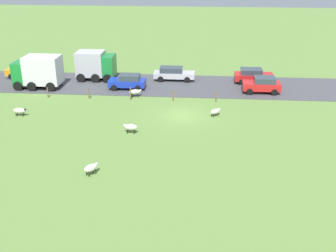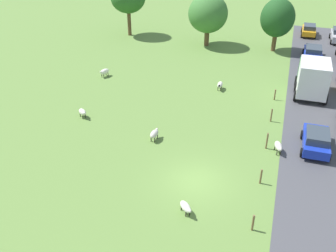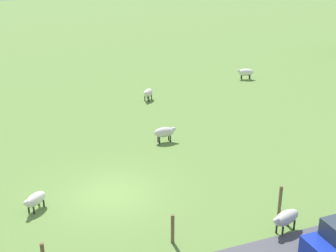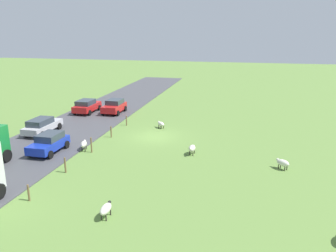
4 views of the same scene
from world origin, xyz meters
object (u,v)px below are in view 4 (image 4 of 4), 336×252
sheep_3 (106,209)px  car_5 (49,143)px  car_2 (87,106)px  car_0 (114,106)px  car_7 (42,125)px  sheep_4 (161,124)px  sheep_5 (192,148)px  sheep_2 (84,144)px  sheep_1 (283,163)px

sheep_3 → car_5: 11.84m
sheep_3 → car_2: (11.75, -21.67, 0.37)m
car_0 → car_7: size_ratio=0.83×
sheep_4 → sheep_5: (-4.32, 6.85, 0.09)m
sheep_2 → car_7: bearing=-29.4°
sheep_4 → car_5: size_ratio=0.27×
sheep_5 → car_2: car_2 is taller
sheep_4 → car_2: size_ratio=0.25×
car_0 → car_2: size_ratio=0.91×
car_5 → car_7: car_5 is taller
sheep_1 → sheep_4: size_ratio=1.01×
car_0 → car_5: 13.98m
sheep_4 → sheep_2: bearing=59.6°
sheep_3 → car_2: size_ratio=0.29×
car_5 → sheep_1: bearing=-177.8°
sheep_5 → car_7: bearing=-9.0°
sheep_3 → car_7: car_7 is taller
car_0 → car_7: (3.67, 9.39, -0.06)m
car_5 → sheep_4: bearing=-128.2°
sheep_2 → car_7: car_7 is taller
car_7 → sheep_4: bearing=-157.4°
sheep_1 → sheep_2: 15.80m
sheep_1 → sheep_4: (11.17, -8.33, -0.05)m
sheep_1 → sheep_5: sheep_5 is taller
sheep_5 → car_0: size_ratio=0.31×
sheep_1 → sheep_2: sheep_2 is taller
sheep_5 → sheep_4: bearing=-57.7°
sheep_4 → car_2: bearing=-22.9°
sheep_3 → car_5: car_5 is taller
sheep_2 → sheep_3: 11.14m
sheep_5 → car_2: size_ratio=0.28×
sheep_1 → car_7: size_ratio=0.23×
car_5 → sheep_3: bearing=135.8°
car_5 → car_7: 5.83m
car_5 → sheep_5: bearing=-169.1°
car_7 → car_5: bearing=128.1°
sheep_2 → sheep_5: size_ratio=1.11×
sheep_2 → sheep_1: bearing=178.4°
sheep_2 → car_7: (6.09, -3.43, 0.29)m
sheep_2 → sheep_5: sheep_2 is taller
sheep_4 → car_7: car_7 is taller
car_5 → car_0: bearing=-90.3°
sheep_2 → sheep_5: 9.01m
car_5 → car_2: bearing=-76.3°
car_2 → sheep_3: bearing=118.5°
car_2 → car_7: car_2 is taller
sheep_1 → sheep_3: size_ratio=0.86×
sheep_3 → car_0: size_ratio=0.32×
car_5 → car_7: (3.60, -4.58, -0.02)m
car_2 → sheep_5: bearing=142.7°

